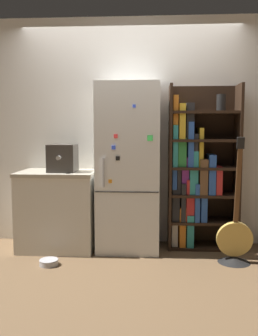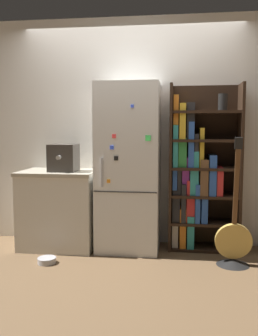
{
  "view_description": "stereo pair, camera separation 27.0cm",
  "coord_description": "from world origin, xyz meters",
  "px_view_note": "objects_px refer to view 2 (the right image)",
  "views": [
    {
      "loc": [
        0.28,
        -3.9,
        1.34
      ],
      "look_at": [
        0.01,
        0.15,
        0.91
      ],
      "focal_mm": 40.0,
      "sensor_mm": 36.0,
      "label": 1
    },
    {
      "loc": [
        0.55,
        -3.87,
        1.34
      ],
      "look_at": [
        0.01,
        0.15,
        0.91
      ],
      "focal_mm": 40.0,
      "sensor_mm": 36.0,
      "label": 2
    }
  ],
  "objects_px": {
    "bookshelf": "(196,174)",
    "espresso_machine": "(64,158)",
    "guitar": "(233,248)",
    "pet_bowl": "(47,260)",
    "refrigerator": "(129,168)"
  },
  "relations": [
    {
      "from": "guitar",
      "to": "pet_bowl",
      "type": "xyz_separation_m",
      "value": [
        -1.84,
        -0.2,
        -0.14
      ]
    },
    {
      "from": "bookshelf",
      "to": "pet_bowl",
      "type": "height_order",
      "value": "bookshelf"
    },
    {
      "from": "bookshelf",
      "to": "refrigerator",
      "type": "bearing_deg",
      "value": -170.03
    },
    {
      "from": "refrigerator",
      "to": "guitar",
      "type": "distance_m",
      "value": 1.36
    },
    {
      "from": "espresso_machine",
      "to": "guitar",
      "type": "distance_m",
      "value": 2.02
    },
    {
      "from": "refrigerator",
      "to": "guitar",
      "type": "xyz_separation_m",
      "value": [
        1.09,
        -0.37,
        -0.73
      ]
    },
    {
      "from": "refrigerator",
      "to": "bookshelf",
      "type": "relative_size",
      "value": 1.0
    },
    {
      "from": "bookshelf",
      "to": "guitar",
      "type": "distance_m",
      "value": 0.9
    },
    {
      "from": "bookshelf",
      "to": "pet_bowl",
      "type": "distance_m",
      "value": 1.83
    },
    {
      "from": "bookshelf",
      "to": "guitar",
      "type": "xyz_separation_m",
      "value": [
        0.35,
        -0.5,
        -0.66
      ]
    },
    {
      "from": "bookshelf",
      "to": "espresso_machine",
      "type": "height_order",
      "value": "bookshelf"
    },
    {
      "from": "espresso_machine",
      "to": "pet_bowl",
      "type": "xyz_separation_m",
      "value": [
        -0.03,
        -0.51,
        -0.99
      ]
    },
    {
      "from": "espresso_machine",
      "to": "guitar",
      "type": "height_order",
      "value": "guitar"
    },
    {
      "from": "pet_bowl",
      "to": "refrigerator",
      "type": "bearing_deg",
      "value": 37.23
    },
    {
      "from": "guitar",
      "to": "pet_bowl",
      "type": "relative_size",
      "value": 6.77
    }
  ]
}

